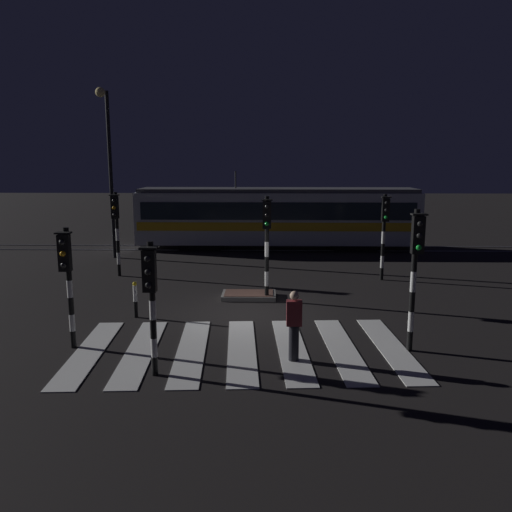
{
  "coord_description": "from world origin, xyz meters",
  "views": [
    {
      "loc": [
        0.64,
        -15.12,
        4.68
      ],
      "look_at": [
        0.23,
        2.33,
        1.4
      ],
      "focal_mm": 35.61,
      "sensor_mm": 36.0,
      "label": 1
    }
  ],
  "objects_px": {
    "tram": "(277,216)",
    "bollard_island_edge": "(135,300)",
    "traffic_light_corner_near_right": "(416,260)",
    "traffic_light_kerb_mid_left": "(151,290)",
    "traffic_light_corner_near_left": "(67,270)",
    "traffic_light_median_centre": "(267,233)",
    "traffic_light_corner_far_right": "(384,224)",
    "street_lamp_trackside_left": "(108,155)",
    "pedestrian_waiting_at_kerb": "(294,325)",
    "traffic_light_corner_far_left": "(116,221)"
  },
  "relations": [
    {
      "from": "tram",
      "to": "bollard_island_edge",
      "type": "height_order",
      "value": "tram"
    },
    {
      "from": "traffic_light_corner_near_right",
      "to": "traffic_light_kerb_mid_left",
      "type": "bearing_deg",
      "value": -164.94
    },
    {
      "from": "traffic_light_corner_near_left",
      "to": "traffic_light_median_centre",
      "type": "distance_m",
      "value": 6.72
    },
    {
      "from": "traffic_light_corner_far_right",
      "to": "street_lamp_trackside_left",
      "type": "relative_size",
      "value": 0.43
    },
    {
      "from": "traffic_light_corner_near_left",
      "to": "pedestrian_waiting_at_kerb",
      "type": "distance_m",
      "value": 5.71
    },
    {
      "from": "traffic_light_kerb_mid_left",
      "to": "traffic_light_corner_far_right",
      "type": "distance_m",
      "value": 11.7
    },
    {
      "from": "traffic_light_corner_near_right",
      "to": "traffic_light_corner_far_right",
      "type": "bearing_deg",
      "value": 82.68
    },
    {
      "from": "traffic_light_corner_near_left",
      "to": "traffic_light_corner_far_left",
      "type": "relative_size",
      "value": 0.89
    },
    {
      "from": "traffic_light_corner_near_left",
      "to": "pedestrian_waiting_at_kerb",
      "type": "relative_size",
      "value": 1.8
    },
    {
      "from": "traffic_light_corner_near_left",
      "to": "bollard_island_edge",
      "type": "height_order",
      "value": "traffic_light_corner_near_left"
    },
    {
      "from": "traffic_light_corner_far_left",
      "to": "bollard_island_edge",
      "type": "height_order",
      "value": "traffic_light_corner_far_left"
    },
    {
      "from": "bollard_island_edge",
      "to": "pedestrian_waiting_at_kerb",
      "type": "bearing_deg",
      "value": -35.53
    },
    {
      "from": "traffic_light_corner_near_right",
      "to": "traffic_light_kerb_mid_left",
      "type": "relative_size",
      "value": 1.18
    },
    {
      "from": "traffic_light_corner_far_left",
      "to": "traffic_light_corner_near_right",
      "type": "xyz_separation_m",
      "value": [
        9.69,
        -8.17,
        0.07
      ]
    },
    {
      "from": "traffic_light_median_centre",
      "to": "traffic_light_kerb_mid_left",
      "type": "relative_size",
      "value": 1.18
    },
    {
      "from": "traffic_light_corner_near_right",
      "to": "traffic_light_corner_far_right",
      "type": "relative_size",
      "value": 1.04
    },
    {
      "from": "street_lamp_trackside_left",
      "to": "traffic_light_kerb_mid_left",
      "type": "bearing_deg",
      "value": -69.81
    },
    {
      "from": "traffic_light_corner_near_left",
      "to": "traffic_light_corner_near_right",
      "type": "distance_m",
      "value": 8.5
    },
    {
      "from": "traffic_light_corner_far_left",
      "to": "bollard_island_edge",
      "type": "relative_size",
      "value": 3.11
    },
    {
      "from": "traffic_light_corner_far_left",
      "to": "traffic_light_corner_near_right",
      "type": "distance_m",
      "value": 12.67
    },
    {
      "from": "traffic_light_kerb_mid_left",
      "to": "street_lamp_trackside_left",
      "type": "relative_size",
      "value": 0.38
    },
    {
      "from": "traffic_light_median_centre",
      "to": "traffic_light_kerb_mid_left",
      "type": "distance_m",
      "value": 6.69
    },
    {
      "from": "traffic_light_corner_far_left",
      "to": "bollard_island_edge",
      "type": "distance_m",
      "value": 6.16
    },
    {
      "from": "traffic_light_median_centre",
      "to": "street_lamp_trackside_left",
      "type": "bearing_deg",
      "value": 135.22
    },
    {
      "from": "traffic_light_median_centre",
      "to": "tram",
      "type": "xyz_separation_m",
      "value": [
        0.54,
        10.5,
        -0.59
      ]
    },
    {
      "from": "traffic_light_kerb_mid_left",
      "to": "traffic_light_corner_near_left",
      "type": "bearing_deg",
      "value": 146.21
    },
    {
      "from": "traffic_light_corner_far_left",
      "to": "pedestrian_waiting_at_kerb",
      "type": "bearing_deg",
      "value": -52.54
    },
    {
      "from": "traffic_light_corner_near_right",
      "to": "traffic_light_corner_far_left",
      "type": "bearing_deg",
      "value": 139.85
    },
    {
      "from": "traffic_light_corner_near_right",
      "to": "tram",
      "type": "relative_size",
      "value": 0.24
    },
    {
      "from": "traffic_light_corner_near_left",
      "to": "traffic_light_corner_near_right",
      "type": "relative_size",
      "value": 0.87
    },
    {
      "from": "traffic_light_corner_far_left",
      "to": "traffic_light_corner_near_left",
      "type": "bearing_deg",
      "value": -81.67
    },
    {
      "from": "traffic_light_corner_far_left",
      "to": "traffic_light_kerb_mid_left",
      "type": "height_order",
      "value": "traffic_light_corner_far_left"
    },
    {
      "from": "traffic_light_corner_far_left",
      "to": "traffic_light_corner_far_right",
      "type": "distance_m",
      "value": 10.69
    },
    {
      "from": "street_lamp_trackside_left",
      "to": "traffic_light_corner_far_right",
      "type": "bearing_deg",
      "value": -19.56
    },
    {
      "from": "traffic_light_corner_far_left",
      "to": "traffic_light_kerb_mid_left",
      "type": "bearing_deg",
      "value": -69.63
    },
    {
      "from": "tram",
      "to": "pedestrian_waiting_at_kerb",
      "type": "xyz_separation_m",
      "value": [
        0.12,
        -15.73,
        -0.87
      ]
    },
    {
      "from": "traffic_light_kerb_mid_left",
      "to": "tram",
      "type": "distance_m",
      "value": 16.98
    },
    {
      "from": "traffic_light_kerb_mid_left",
      "to": "tram",
      "type": "bearing_deg",
      "value": 79.84
    },
    {
      "from": "traffic_light_kerb_mid_left",
      "to": "tram",
      "type": "relative_size",
      "value": 0.2
    },
    {
      "from": "traffic_light_corner_near_left",
      "to": "pedestrian_waiting_at_kerb",
      "type": "height_order",
      "value": "traffic_light_corner_near_left"
    },
    {
      "from": "traffic_light_corner_far_right",
      "to": "tram",
      "type": "bearing_deg",
      "value": 118.75
    },
    {
      "from": "traffic_light_corner_far_left",
      "to": "street_lamp_trackside_left",
      "type": "distance_m",
      "value": 4.87
    },
    {
      "from": "traffic_light_corner_far_left",
      "to": "traffic_light_kerb_mid_left",
      "type": "relative_size",
      "value": 1.15
    },
    {
      "from": "traffic_light_corner_near_left",
      "to": "traffic_light_corner_far_right",
      "type": "distance_m",
      "value": 12.22
    },
    {
      "from": "tram",
      "to": "bollard_island_edge",
      "type": "distance_m",
      "value": 13.28
    },
    {
      "from": "traffic_light_kerb_mid_left",
      "to": "traffic_light_corner_far_right",
      "type": "relative_size",
      "value": 0.88
    },
    {
      "from": "tram",
      "to": "bollard_island_edge",
      "type": "relative_size",
      "value": 13.55
    },
    {
      "from": "traffic_light_median_centre",
      "to": "pedestrian_waiting_at_kerb",
      "type": "distance_m",
      "value": 5.47
    },
    {
      "from": "traffic_light_corner_near_left",
      "to": "street_lamp_trackside_left",
      "type": "xyz_separation_m",
      "value": [
        -2.57,
        11.99,
        2.92
      ]
    },
    {
      "from": "traffic_light_corner_near_left",
      "to": "traffic_light_kerb_mid_left",
      "type": "bearing_deg",
      "value": -33.79
    }
  ]
}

